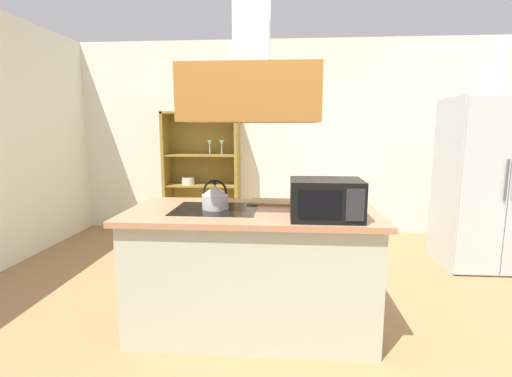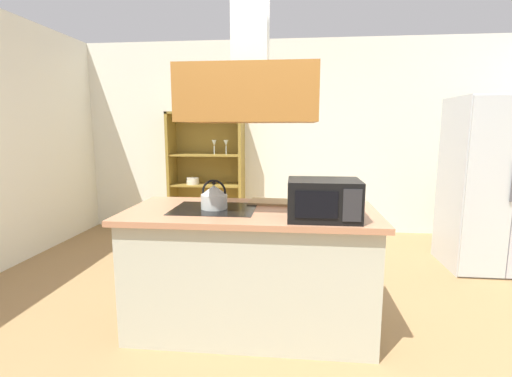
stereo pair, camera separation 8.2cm
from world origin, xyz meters
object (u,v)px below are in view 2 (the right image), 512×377
object	(u,v)px
cutting_board	(271,202)
wine_glass_on_counter	(333,187)
refrigerator	(495,184)
microwave	(324,200)
dish_cabinet	(207,180)
kettle	(214,197)

from	to	relation	value
cutting_board	wine_glass_on_counter	xyz separation A→B (m)	(0.47, -0.10, 0.14)
refrigerator	microwave	world-z (taller)	refrigerator
dish_cabinet	microwave	world-z (taller)	dish_cabinet
kettle	wine_glass_on_counter	bearing A→B (deg)	10.68
microwave	kettle	bearing A→B (deg)	163.17
kettle	cutting_board	bearing A→B (deg)	33.01
kettle	microwave	xyz separation A→B (m)	(0.77, -0.23, 0.04)
wine_glass_on_counter	microwave	bearing A→B (deg)	-103.43
kettle	cutting_board	distance (m)	0.49
cutting_board	microwave	bearing A→B (deg)	-53.08
dish_cabinet	wine_glass_on_counter	world-z (taller)	dish_cabinet
dish_cabinet	microwave	size ratio (longest dim) A/B	3.72
kettle	refrigerator	bearing A→B (deg)	28.86
wine_glass_on_counter	refrigerator	bearing A→B (deg)	35.97
refrigerator	dish_cabinet	distance (m)	3.53
refrigerator	microwave	xyz separation A→B (m)	(-1.90, -1.71, 0.13)
dish_cabinet	wine_glass_on_counter	bearing A→B (deg)	-57.68
wine_glass_on_counter	dish_cabinet	bearing A→B (deg)	122.32
refrigerator	kettle	xyz separation A→B (m)	(-2.67, -1.47, 0.09)
dish_cabinet	microwave	xyz separation A→B (m)	(1.44, -2.83, 0.28)
dish_cabinet	kettle	world-z (taller)	dish_cabinet
microwave	cutting_board	bearing A→B (deg)	126.92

